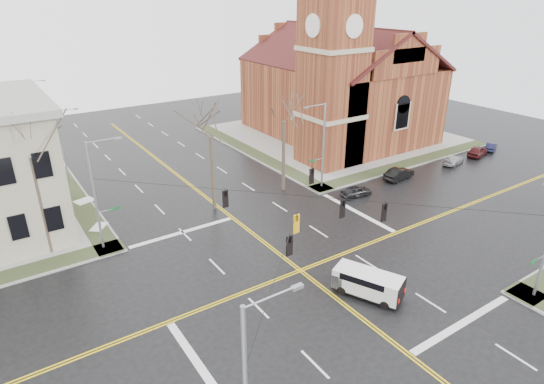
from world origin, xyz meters
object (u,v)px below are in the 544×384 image
parked_car_c (453,160)px  tree_ne (284,117)px  parked_car_a (356,191)px  parked_car_e (491,147)px  tree_nw_near (210,131)px  parked_car_d (478,151)px  church (337,78)px  streetlight_north_a (63,143)px  parked_car_b (399,174)px  tree_nw_far (29,150)px  cargo_van (365,282)px  streetlight_north_b (34,107)px  signal_pole_ne (322,144)px  signal_pole_nw (97,193)px

parked_car_c → tree_ne: tree_ne is taller
parked_car_a → parked_car_e: bearing=-81.6°
tree_nw_near → tree_ne: (8.06, -0.08, 0.19)m
tree_ne → parked_car_d: bearing=-9.9°
parked_car_e → tree_nw_near: (-38.55, 4.48, 7.24)m
church → streetlight_north_a: size_ratio=3.44×
parked_car_b → tree_nw_near: (-20.64, 4.67, 7.10)m
tree_nw_far → parked_car_b: bearing=-7.6°
cargo_van → streetlight_north_b: bearing=78.4°
church → tree_nw_far: 41.60m
streetlight_north_a → parked_car_d: 49.48m
parked_car_a → parked_car_d: size_ratio=0.85×
streetlight_north_a → signal_pole_ne: bearing=-36.9°
streetlight_north_a → tree_nw_far: (-4.51, -14.86, 4.24)m
parked_car_c → tree_ne: bearing=63.8°
church → streetlight_north_b: (-35.42, 23.22, -3.97)m
parked_car_c → tree_ne: size_ratio=0.34×
church → cargo_van: bearing=-127.7°
cargo_van → tree_ne: size_ratio=0.46×
parked_car_a → tree_nw_near: 16.19m
parked_car_e → signal_pole_nw: bearing=62.9°
streetlight_north_b → parked_car_e: (48.69, -39.36, -3.95)m
church → parked_car_e: bearing=-50.6°
church → tree_nw_far: (-39.93, -11.65, 0.27)m
signal_pole_nw → tree_nw_far: tree_nw_far is taller
signal_pole_nw → parked_car_d: signal_pole_nw is taller
church → parked_car_a: bearing=-124.7°
signal_pole_ne → tree_ne: size_ratio=0.82×
cargo_van → parked_car_e: size_ratio=1.58×
parked_car_c → parked_car_d: size_ratio=0.94×
parked_car_d → parked_car_e: bearing=-98.7°
streetlight_north_b → cargo_van: bearing=-76.6°
streetlight_north_b → tree_nw_near: 36.48m
parked_car_d → signal_pole_ne: bearing=68.1°
tree_nw_far → tree_ne: bearing=-0.3°
streetlight_north_a → tree_ne: size_ratio=0.73×
streetlight_north_a → cargo_van: 35.31m
tree_ne → parked_car_e: bearing=-8.2°
streetlight_north_a → tree_ne: tree_ne is taller
church → streetlight_north_b: size_ratio=3.44×
parked_car_a → parked_car_e: 25.11m
parked_car_a → parked_car_e: (25.09, 0.92, -0.04)m
parked_car_b → tree_nw_near: tree_nw_near is taller
cargo_van → parked_car_e: cargo_van is taller
church → signal_pole_ne: (-13.44, -13.28, -3.48)m
streetlight_north_a → streetlight_north_b: bearing=90.0°
parked_car_e → tree_nw_far: size_ratio=0.26×
signal_pole_ne → tree_nw_near: bearing=172.2°
streetlight_north_b → church: bearing=-33.2°
parked_car_a → parked_car_e: size_ratio=1.05×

